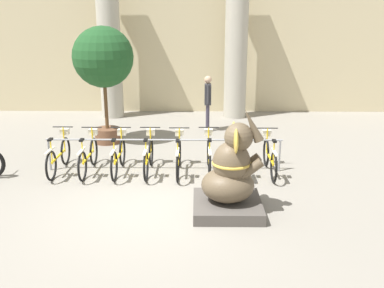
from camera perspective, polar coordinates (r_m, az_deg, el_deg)
ground_plane at (r=8.29m, az=-5.28°, el=-8.18°), size 60.00×60.00×0.00m
building_facade at (r=16.11m, az=-2.41°, el=14.94°), size 20.00×0.20×6.00m
column_left at (r=15.41m, az=-10.98°, el=13.18°), size 0.98×0.98×5.16m
column_right at (r=15.17m, az=5.93°, el=13.34°), size 0.98×0.98×5.16m
bike_rack at (r=9.88m, az=-3.78°, el=-0.07°), size 5.46×0.05×0.77m
bicycle_0 at (r=10.36m, az=-17.31°, el=-1.40°), size 0.48×1.74×0.97m
bicycle_1 at (r=10.14m, az=-13.62°, el=-1.49°), size 0.48×1.74×0.97m
bicycle_2 at (r=9.99m, az=-9.76°, el=-1.53°), size 0.48×1.74×0.97m
bicycle_3 at (r=9.89m, az=-5.80°, el=-1.55°), size 0.48×1.74×0.97m
bicycle_4 at (r=9.80m, az=-1.79°, el=-1.64°), size 0.48×1.74×0.97m
bicycle_5 at (r=9.85m, az=2.27°, el=-1.56°), size 0.48×1.74×0.97m
bicycle_6 at (r=9.85m, az=6.31°, el=-1.65°), size 0.48×1.74×0.97m
bicycle_7 at (r=9.94m, az=10.30°, el=-1.65°), size 0.48×1.74×0.97m
elephant_statue at (r=7.80m, az=5.15°, el=-4.53°), size 1.25×1.25×1.98m
person_pedestrian at (r=13.34m, az=2.12°, el=6.14°), size 0.23×0.47×1.73m
potted_tree at (r=12.08m, az=-11.74°, el=10.80°), size 1.66×1.66×3.25m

